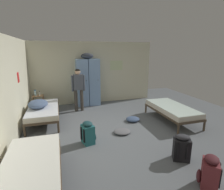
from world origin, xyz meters
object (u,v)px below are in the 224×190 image
(bedding_heap, at_px, (38,104))
(person_traveler, at_px, (78,86))
(bed_left_rear, at_px, (43,110))
(bed_right, at_px, (172,109))
(shelf_unit, at_px, (38,101))
(clothes_pile_grey, at_px, (122,131))
(backpack_maroon, at_px, (209,172))
(locker_bank, at_px, (88,81))
(bed_left_front, at_px, (31,168))
(backpack_black, at_px, (182,148))
(clothes_pile_denim, at_px, (133,119))
(water_bottle, at_px, (35,93))
(lotion_bottle, at_px, (40,94))
(backpack_teal, at_px, (88,133))

(bedding_heap, relative_size, person_traveler, 0.46)
(bed_left_rear, relative_size, bed_right, 1.00)
(shelf_unit, height_order, clothes_pile_grey, shelf_unit)
(bed_left_rear, xyz_separation_m, backpack_maroon, (2.74, -3.70, -0.12))
(locker_bank, height_order, bedding_heap, locker_bank)
(bed_left_rear, bearing_deg, backpack_maroon, -53.47)
(bed_left_front, height_order, bedding_heap, bedding_heap)
(locker_bank, distance_m, bed_left_front, 4.71)
(shelf_unit, height_order, backpack_maroon, shelf_unit)
(bedding_heap, xyz_separation_m, backpack_black, (2.93, -2.90, -0.35))
(bed_left_front, distance_m, clothes_pile_grey, 2.57)
(bed_left_front, xyz_separation_m, clothes_pile_denim, (2.67, 2.20, -0.31))
(locker_bank, relative_size, bed_left_rear, 1.09)
(bed_right, xyz_separation_m, water_bottle, (-4.19, 2.31, 0.29))
(bed_left_rear, bearing_deg, bedding_heap, -166.09)
(bed_left_rear, bearing_deg, bed_left_front, -90.00)
(locker_bank, distance_m, shelf_unit, 2.00)
(bed_left_rear, height_order, clothes_pile_denim, bed_left_rear)
(bedding_heap, bearing_deg, bed_left_front, -87.41)
(shelf_unit, height_order, backpack_black, shelf_unit)
(lotion_bottle, relative_size, clothes_pile_grey, 0.36)
(backpack_teal, bearing_deg, person_traveler, 88.23)
(lotion_bottle, xyz_separation_m, clothes_pile_denim, (2.85, -1.94, -0.58))
(bed_left_rear, relative_size, backpack_maroon, 3.45)
(bed_left_front, bearing_deg, locker_bank, 69.48)
(water_bottle, relative_size, backpack_black, 0.39)
(bedding_heap, relative_size, clothes_pile_denim, 1.69)
(locker_bank, height_order, water_bottle, locker_bank)
(locker_bank, bearing_deg, clothes_pile_denim, -64.60)
(locker_bank, bearing_deg, backpack_maroon, -77.84)
(lotion_bottle, distance_m, clothes_pile_denim, 3.50)
(bed_left_rear, xyz_separation_m, backpack_black, (2.80, -2.93, -0.12))
(bedding_heap, distance_m, water_bottle, 1.30)
(person_traveler, height_order, backpack_maroon, person_traveler)
(bed_left_rear, bearing_deg, backpack_black, -46.27)
(bed_left_front, height_order, bed_right, same)
(water_bottle, distance_m, backpack_maroon, 5.84)
(shelf_unit, height_order, lotion_bottle, lotion_bottle)
(bedding_heap, bearing_deg, clothes_pile_grey, -32.86)
(locker_bank, height_order, backpack_maroon, locker_bank)
(backpack_teal, height_order, clothes_pile_grey, backpack_teal)
(bed_left_rear, bearing_deg, clothes_pile_denim, -15.67)
(bed_left_front, relative_size, backpack_maroon, 3.45)
(locker_bank, bearing_deg, shelf_unit, -174.05)
(locker_bank, distance_m, person_traveler, 0.81)
(person_traveler, relative_size, clothes_pile_denim, 3.65)
(person_traveler, bearing_deg, shelf_unit, 161.59)
(shelf_unit, relative_size, backpack_teal, 1.04)
(clothes_pile_grey, bearing_deg, backpack_black, -63.36)
(bed_left_rear, xyz_separation_m, water_bottle, (-0.33, 1.25, 0.29))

